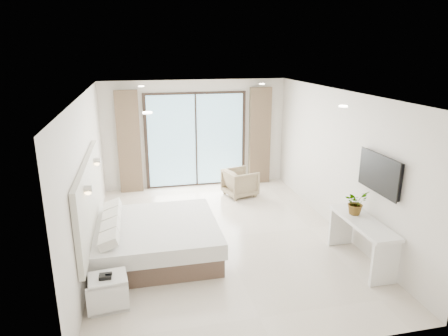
{
  "coord_description": "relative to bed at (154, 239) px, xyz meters",
  "views": [
    {
      "loc": [
        -1.43,
        -6.71,
        3.43
      ],
      "look_at": [
        0.14,
        0.4,
        1.24
      ],
      "focal_mm": 32.0,
      "sensor_mm": 36.0,
      "label": 1
    }
  ],
  "objects": [
    {
      "name": "bed",
      "position": [
        0.0,
        0.0,
        0.0
      ],
      "size": [
        2.09,
        1.99,
        0.72
      ],
      "color": "brown",
      "rests_on": "ground"
    },
    {
      "name": "ground",
      "position": [
        1.26,
        0.43,
        -0.31
      ],
      "size": [
        6.2,
        6.2,
        0.0
      ],
      "primitive_type": "plane",
      "color": "beige",
      "rests_on": "ground"
    },
    {
      "name": "armchair",
      "position": [
        2.18,
        2.52,
        0.05
      ],
      "size": [
        0.81,
        0.84,
        0.71
      ],
      "primitive_type": "imported",
      "rotation": [
        0.0,
        0.0,
        1.84
      ],
      "color": "#92865F",
      "rests_on": "ground"
    },
    {
      "name": "nightstand",
      "position": [
        -0.69,
        -1.31,
        -0.07
      ],
      "size": [
        0.55,
        0.47,
        0.46
      ],
      "rotation": [
        0.0,
        0.0,
        0.11
      ],
      "color": "white",
      "rests_on": "ground"
    },
    {
      "name": "phone",
      "position": [
        -0.71,
        -1.34,
        0.19
      ],
      "size": [
        0.17,
        0.13,
        0.05
      ],
      "primitive_type": "cube",
      "rotation": [
        0.0,
        0.0,
        -0.02
      ],
      "color": "black",
      "rests_on": "nightstand"
    },
    {
      "name": "console_desk",
      "position": [
        3.3,
        -0.99,
        0.25
      ],
      "size": [
        0.46,
        1.48,
        0.77
      ],
      "color": "white",
      "rests_on": "ground"
    },
    {
      "name": "room_shell",
      "position": [
        1.06,
        1.11,
        1.27
      ],
      "size": [
        4.62,
        6.22,
        2.72
      ],
      "color": "silver",
      "rests_on": "ground"
    },
    {
      "name": "plant",
      "position": [
        3.3,
        -0.72,
        0.62
      ],
      "size": [
        0.48,
        0.5,
        0.32
      ],
      "primitive_type": "imported",
      "rotation": [
        0.0,
        0.0,
        0.31
      ],
      "color": "#33662D",
      "rests_on": "console_desk"
    }
  ]
}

